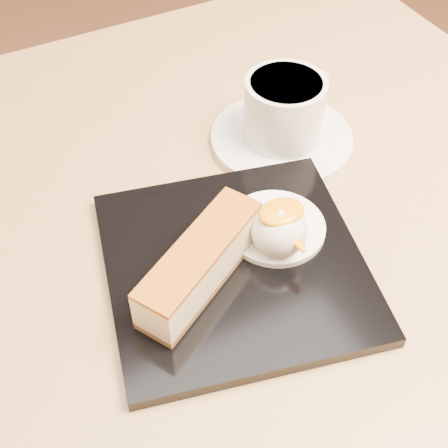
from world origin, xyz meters
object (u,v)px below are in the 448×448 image
saucer (282,139)px  table (241,325)px  cheesecake (200,263)px  ice_cream_scoop (279,230)px  dessert_plate (235,265)px  coffee_cup (286,108)px

saucer → table: bearing=-135.5°
cheesecake → table: bearing=0.9°
ice_cream_scoop → saucer: size_ratio=0.32×
dessert_plate → coffee_cup: coffee_cup is taller
coffee_cup → table: bearing=-151.8°
cheesecake → ice_cream_scoop: (0.07, 0.00, 0.00)m
table → ice_cream_scoop: bearing=-73.7°
dessert_plate → coffee_cup: bearing=45.4°
cheesecake → coffee_cup: bearing=9.2°
dessert_plate → coffee_cup: (0.13, 0.13, 0.04)m
table → saucer: bearing=44.5°
ice_cream_scoop → coffee_cup: size_ratio=0.45×
table → cheesecake: bearing=-148.8°
dessert_plate → cheesecake: cheesecake is taller
cheesecake → saucer: (0.16, 0.13, -0.03)m
dessert_plate → table: bearing=49.5°
saucer → coffee_cup: 0.04m
ice_cream_scoop → dessert_plate: bearing=172.9°
dessert_plate → ice_cream_scoop: (0.04, -0.00, 0.03)m
dessert_plate → saucer: dessert_plate is taller
coffee_cup → dessert_plate: bearing=-150.5°
table → ice_cream_scoop: (0.01, -0.04, 0.19)m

